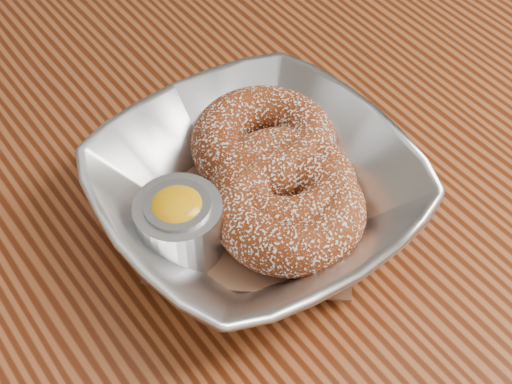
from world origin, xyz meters
TOP-DOWN VIEW (x-y plane):
  - table at (0.00, 0.00)m, footprint 1.20×0.80m
  - serving_bowl at (0.01, -0.04)m, footprint 0.23×0.23m
  - parchment at (0.01, -0.04)m, footprint 0.20×0.20m
  - donut_back at (0.05, -0.01)m, footprint 0.14×0.14m
  - donut_front at (0.02, -0.07)m, footprint 0.14×0.14m
  - donut_extra at (0.03, -0.05)m, footprint 0.12×0.12m
  - ramekin at (-0.05, -0.04)m, footprint 0.06×0.06m

SIDE VIEW (x-z plane):
  - table at x=0.00m, z-range 0.28..1.03m
  - parchment at x=0.01m, z-range 0.76..0.76m
  - serving_bowl at x=0.01m, z-range 0.75..0.81m
  - donut_extra at x=0.03m, z-range 0.76..0.80m
  - donut_front at x=0.02m, z-range 0.76..0.80m
  - donut_back at x=0.05m, z-range 0.76..0.80m
  - ramekin at x=-0.05m, z-range 0.76..0.81m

